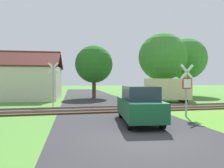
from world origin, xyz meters
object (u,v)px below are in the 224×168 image
(crossing_sign_far, at_px, (53,81))
(tree_right, at_px, (162,57))
(stop_sign_near, at_px, (187,87))
(mail_truck, at_px, (165,89))
(house, at_px, (24,82))
(tree_far, at_px, (185,59))
(parked_car, at_px, (139,104))
(tree_center, at_px, (94,64))

(crossing_sign_far, height_order, tree_right, tree_right)
(tree_right, bearing_deg, stop_sign_near, -109.91)
(tree_right, relative_size, mail_truck, 1.50)
(house, bearing_deg, tree_far, 10.14)
(crossing_sign_far, bearing_deg, tree_right, 43.60)
(tree_right, distance_m, parked_car, 15.95)
(tree_right, distance_m, mail_truck, 6.76)
(house, distance_m, tree_right, 16.12)
(crossing_sign_far, xyz_separation_m, tree_far, (17.13, 9.35, 3.13))
(house, bearing_deg, tree_center, 8.78)
(parked_car, bearing_deg, house, 127.11)
(tree_far, distance_m, mail_truck, 11.43)
(crossing_sign_far, relative_size, mail_truck, 0.67)
(tree_center, height_order, tree_far, tree_far)
(mail_truck, xyz_separation_m, parked_car, (-5.42, -8.20, -0.34))
(stop_sign_near, bearing_deg, parked_car, 9.81)
(stop_sign_near, relative_size, tree_center, 0.48)
(crossing_sign_far, distance_m, parked_car, 8.38)
(crossing_sign_far, relative_size, house, 0.44)
(tree_center, bearing_deg, tree_right, -7.58)
(house, height_order, tree_far, tree_far)
(stop_sign_near, height_order, tree_far, tree_far)
(tree_far, bearing_deg, crossing_sign_far, -151.38)
(parked_car, bearing_deg, mail_truck, 62.91)
(tree_center, relative_size, tree_right, 0.80)
(crossing_sign_far, xyz_separation_m, tree_right, (12.25, 6.49, 2.94))
(tree_right, relative_size, tree_far, 0.98)
(house, height_order, parked_car, house)
(tree_center, height_order, tree_right, tree_right)
(crossing_sign_far, xyz_separation_m, house, (-3.57, 6.84, -0.09))
(mail_truck, bearing_deg, tree_center, 64.93)
(crossing_sign_far, bearing_deg, mail_truck, 23.05)
(tree_center, bearing_deg, house, -174.47)
(stop_sign_near, bearing_deg, mail_truck, -114.54)
(stop_sign_near, relative_size, parked_car, 0.72)
(stop_sign_near, height_order, parked_car, stop_sign_near)
(tree_far, bearing_deg, stop_sign_near, -121.53)
(tree_right, bearing_deg, house, 178.71)
(mail_truck, bearing_deg, stop_sign_near, -176.13)
(stop_sign_near, xyz_separation_m, parked_car, (-3.14, -0.95, -0.82))
(mail_truck, bearing_deg, parked_car, 167.87)
(house, bearing_deg, parked_car, -56.00)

